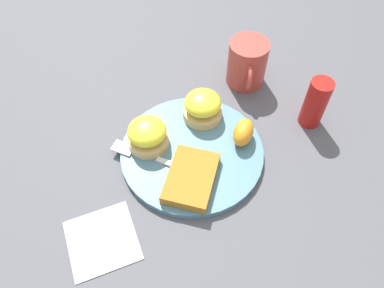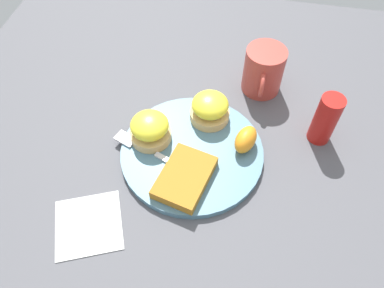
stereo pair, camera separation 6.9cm
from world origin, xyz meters
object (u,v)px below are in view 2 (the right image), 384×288
sandwich_benedict_left (210,108)px  orange_wedge (246,140)px  sandwich_benedict_right (150,129)px  condiment_bottle (325,119)px  cup (263,71)px  hashbrown_patty (185,177)px  fork (152,152)px

sandwich_benedict_left → orange_wedge: 0.10m
sandwich_benedict_right → orange_wedge: sandwich_benedict_right is taller
sandwich_benedict_right → condiment_bottle: condiment_bottle is taller
sandwich_benedict_left → cup: bearing=141.4°
hashbrown_patty → orange_wedge: 0.13m
orange_wedge → condiment_bottle: (-0.06, 0.14, 0.02)m
hashbrown_patty → orange_wedge: size_ratio=1.92×
orange_wedge → condiment_bottle: 0.15m
condiment_bottle → cup: bearing=-132.6°
fork → sandwich_benedict_right: bearing=-162.1°
sandwich_benedict_right → fork: sandwich_benedict_right is taller
sandwich_benedict_left → orange_wedge: sandwich_benedict_left is taller
sandwich_benedict_left → fork: (0.11, -0.09, -0.03)m
hashbrown_patty → fork: 0.09m
sandwich_benedict_right → hashbrown_patty: 0.12m
orange_wedge → cup: cup is taller
orange_wedge → cup: (-0.18, 0.02, 0.01)m
sandwich_benedict_left → cup: cup is taller
orange_wedge → fork: 0.18m
sandwich_benedict_right → cup: cup is taller
sandwich_benedict_right → condiment_bottle: bearing=103.1°
orange_wedge → condiment_bottle: bearing=113.6°
sandwich_benedict_left → cup: 0.15m
fork → orange_wedge: bearing=105.9°
hashbrown_patty → fork: bearing=-122.4°
hashbrown_patty → cup: size_ratio=1.00×
fork → cup: size_ratio=1.60×
sandwich_benedict_left → condiment_bottle: 0.22m
sandwich_benedict_right → sandwich_benedict_left: bearing=125.2°
sandwich_benedict_left → sandwich_benedict_right: 0.13m
cup → fork: bearing=-39.5°
sandwich_benedict_left → orange_wedge: bearing=52.8°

